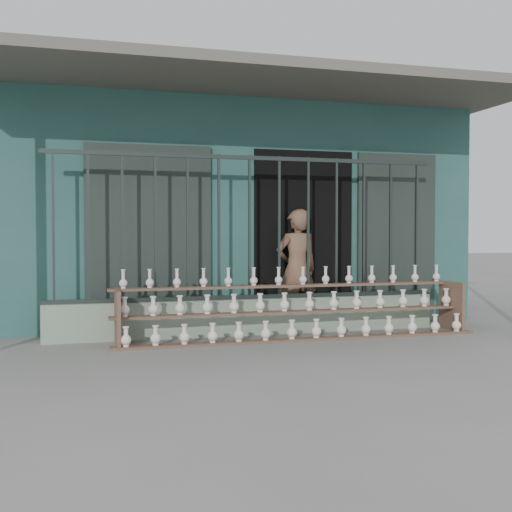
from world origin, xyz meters
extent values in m
plane|color=slate|center=(0.00, 0.00, 0.00)|extent=(60.00, 60.00, 0.00)
cube|color=#28544F|center=(0.00, 4.30, 1.60)|extent=(7.00, 5.00, 3.20)
cube|color=black|center=(0.90, 1.82, 1.20)|extent=(1.40, 0.12, 2.40)
cube|color=black|center=(-1.20, 1.78, 1.20)|extent=(1.60, 0.08, 2.40)
cube|color=black|center=(2.30, 1.78, 1.20)|extent=(1.20, 0.08, 2.40)
cube|color=#59544C|center=(0.00, 1.20, 3.15)|extent=(7.40, 2.00, 0.12)
cube|color=gray|center=(0.00, 1.30, 0.23)|extent=(5.00, 0.20, 0.45)
cube|color=#283330|center=(-2.35, 1.30, 1.35)|extent=(0.03, 0.03, 1.80)
cube|color=#283330|center=(-1.96, 1.30, 1.35)|extent=(0.03, 0.03, 1.80)
cube|color=#283330|center=(-1.57, 1.30, 1.35)|extent=(0.03, 0.03, 1.80)
cube|color=#283330|center=(-1.18, 1.30, 1.35)|extent=(0.03, 0.03, 1.80)
cube|color=#283330|center=(-0.78, 1.30, 1.35)|extent=(0.03, 0.03, 1.80)
cube|color=#283330|center=(-0.39, 1.30, 1.35)|extent=(0.03, 0.03, 1.80)
cube|color=#283330|center=(0.00, 1.30, 1.35)|extent=(0.03, 0.03, 1.80)
cube|color=#283330|center=(0.39, 1.30, 1.35)|extent=(0.03, 0.03, 1.80)
cube|color=#283330|center=(0.78, 1.30, 1.35)|extent=(0.03, 0.03, 1.80)
cube|color=#283330|center=(1.17, 1.30, 1.35)|extent=(0.03, 0.03, 1.80)
cube|color=#283330|center=(1.57, 1.30, 1.35)|extent=(0.03, 0.03, 1.80)
cube|color=#283330|center=(1.96, 1.30, 1.35)|extent=(0.03, 0.03, 1.80)
cube|color=#283330|center=(2.35, 1.30, 1.35)|extent=(0.03, 0.03, 1.80)
cube|color=#283330|center=(0.00, 1.30, 2.22)|extent=(5.00, 0.04, 0.05)
cube|color=#283330|center=(0.00, 1.30, 0.47)|extent=(5.00, 0.04, 0.05)
cube|color=brown|center=(0.49, 0.65, 0.01)|extent=(4.50, 0.18, 0.03)
cube|color=brown|center=(0.49, 0.90, 0.32)|extent=(4.50, 0.18, 0.03)
cube|color=brown|center=(0.49, 1.15, 0.61)|extent=(4.50, 0.18, 0.03)
cube|color=brown|center=(-1.66, 0.90, 0.32)|extent=(0.04, 0.55, 0.64)
cube|color=brown|center=(2.64, 0.90, 0.32)|extent=(0.04, 0.55, 0.64)
imported|color=brown|center=(0.74, 1.60, 0.80)|extent=(0.62, 0.44, 1.60)
camera|label=1|loc=(-2.12, -6.46, 1.27)|focal=45.00mm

